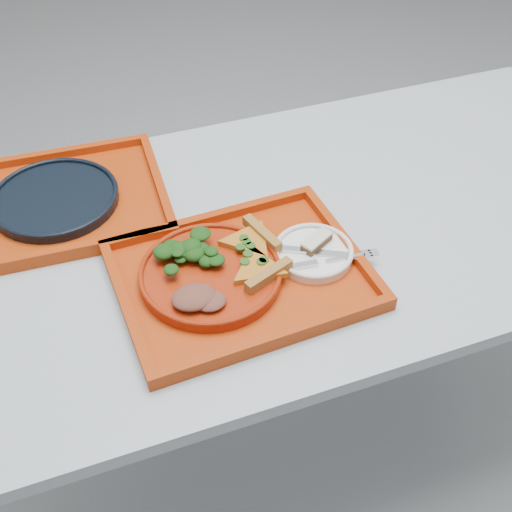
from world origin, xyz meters
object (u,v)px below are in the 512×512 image
object	(u,v)px
tray_main	(241,277)
dessert_bar	(317,242)
dinner_plate	(211,275)
navy_plate	(55,200)
tray_far	(57,205)

from	to	relation	value
tray_main	dessert_bar	bearing A→B (deg)	2.23
tray_main	dinner_plate	distance (m)	0.06
navy_plate	dessert_bar	distance (m)	0.55
tray_main	dinner_plate	bearing A→B (deg)	167.11
dinner_plate	navy_plate	bearing A→B (deg)	126.33
tray_main	navy_plate	xyz separation A→B (m)	(-0.29, 0.33, 0.01)
tray_far	dessert_bar	world-z (taller)	dessert_bar
tray_main	dinner_plate	xyz separation A→B (m)	(-0.05, 0.01, 0.02)
tray_main	dessert_bar	size ratio (longest dim) A/B	6.34
tray_main	tray_far	world-z (taller)	same
tray_far	navy_plate	xyz separation A→B (m)	(0.00, 0.00, 0.01)
navy_plate	dessert_bar	size ratio (longest dim) A/B	3.66
tray_far	navy_plate	distance (m)	0.01
tray_main	navy_plate	world-z (taller)	navy_plate
dinner_plate	dessert_bar	xyz separation A→B (m)	(0.21, 0.00, 0.01)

